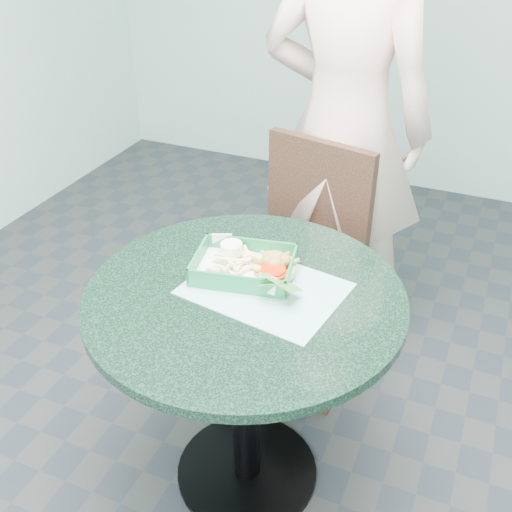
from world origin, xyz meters
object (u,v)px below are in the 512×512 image
at_px(cafe_table, 245,344).
at_px(diner_person, 349,69).
at_px(dining_chair, 307,248).
at_px(crab_sandwich, 273,272).
at_px(food_basket, 244,274).
at_px(sauce_ramekin, 235,253).

distance_m(cafe_table, diner_person, 1.09).
bearing_deg(diner_person, dining_chair, 86.03).
relative_size(cafe_table, diner_person, 0.39).
height_order(dining_chair, crab_sandwich, dining_chair).
relative_size(cafe_table, crab_sandwich, 7.48).
relative_size(dining_chair, food_basket, 3.31).
bearing_deg(dining_chair, crab_sandwich, -69.12).
bearing_deg(dining_chair, sauce_ramekin, -83.54).
distance_m(cafe_table, dining_chair, 0.65).
height_order(cafe_table, dining_chair, dining_chair).
bearing_deg(sauce_ramekin, cafe_table, -56.04).
relative_size(dining_chair, diner_person, 0.40).
distance_m(dining_chair, food_basket, 0.62).
relative_size(cafe_table, dining_chair, 0.96).
relative_size(cafe_table, sauce_ramekin, 13.78).
height_order(food_basket, crab_sandwich, crab_sandwich).
relative_size(food_basket, sauce_ramekin, 4.32).
height_order(cafe_table, food_basket, food_basket).
bearing_deg(crab_sandwich, dining_chair, 97.90).
xyz_separation_m(dining_chair, food_basket, (-0.01, -0.57, 0.23)).
height_order(diner_person, food_basket, diner_person).
xyz_separation_m(cafe_table, dining_chair, (-0.03, 0.65, -0.05)).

